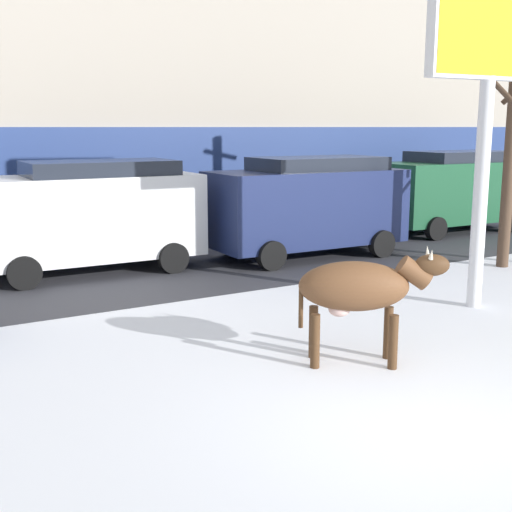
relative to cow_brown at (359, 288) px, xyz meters
The scene contains 9 objects.
ground_plane 2.18m from the cow_brown, 107.16° to the right, with size 120.00×120.00×0.00m, color white.
road_strip 6.89m from the cow_brown, 94.83° to the left, with size 60.00×5.60×0.01m, color #333338.
cow_brown is the anchor object (origin of this frame).
billboard 4.94m from the cow_brown, 18.35° to the left, with size 2.53×0.30×5.56m.
car_white_van 7.31m from the cow_brown, 100.33° to the left, with size 4.65×2.22×2.32m.
car_navy_van 7.23m from the cow_brown, 60.29° to the left, with size 4.65×2.22×2.32m.
car_darkgreen_van 11.88m from the cow_brown, 37.69° to the left, with size 4.65×2.22×2.32m.
pedestrian_by_cars 11.00m from the cow_brown, 61.60° to the left, with size 0.36×0.24×1.73m.
bare_tree_far_back 7.52m from the cow_brown, 25.33° to the left, with size 1.10×1.15×5.29m.
Camera 1 is at (-4.71, -4.51, 3.00)m, focal length 46.58 mm.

